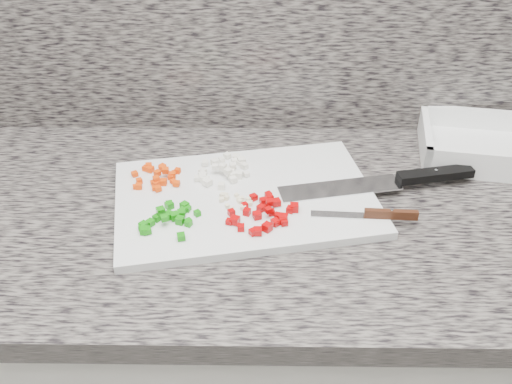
% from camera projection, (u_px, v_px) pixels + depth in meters
% --- Properties ---
extents(cabinet, '(3.92, 0.62, 0.86)m').
position_uv_depth(cabinet, '(256.00, 372.00, 1.29)').
color(cabinet, silver).
rests_on(cabinet, ground).
extents(countertop, '(3.96, 0.64, 0.04)m').
position_uv_depth(countertop, '(257.00, 214.00, 1.04)').
color(countertop, '#645E58').
rests_on(countertop, cabinet).
extents(cutting_board, '(0.51, 0.39, 0.02)m').
position_uv_depth(cutting_board, '(245.00, 198.00, 1.03)').
color(cutting_board, silver).
rests_on(cutting_board, countertop).
extents(carrot_pile, '(0.10, 0.09, 0.02)m').
position_uv_depth(carrot_pile, '(158.00, 176.00, 1.07)').
color(carrot_pile, '#E53D04').
rests_on(carrot_pile, cutting_board).
extents(onion_pile, '(0.10, 0.12, 0.02)m').
position_uv_depth(onion_pile, '(224.00, 170.00, 1.08)').
color(onion_pile, white).
rests_on(onion_pile, cutting_board).
extents(green_pepper_pile, '(0.10, 0.10, 0.02)m').
position_uv_depth(green_pepper_pile, '(170.00, 217.00, 0.96)').
color(green_pepper_pile, '#127D0B').
rests_on(green_pepper_pile, cutting_board).
extents(red_pepper_pile, '(0.12, 0.12, 0.02)m').
position_uv_depth(red_pepper_pile, '(266.00, 214.00, 0.97)').
color(red_pepper_pile, '#AA0204').
rests_on(red_pepper_pile, cutting_board).
extents(garlic_pile, '(0.06, 0.05, 0.01)m').
position_uv_depth(garlic_pile, '(236.00, 201.00, 1.01)').
color(garlic_pile, beige).
rests_on(garlic_pile, cutting_board).
extents(chef_knife, '(0.37, 0.12, 0.02)m').
position_uv_depth(chef_knife, '(403.00, 179.00, 1.06)').
color(chef_knife, silver).
rests_on(chef_knife, cutting_board).
extents(paring_knife, '(0.18, 0.02, 0.02)m').
position_uv_depth(paring_knife, '(377.00, 214.00, 0.97)').
color(paring_knife, silver).
rests_on(paring_knife, cutting_board).
extents(tray, '(0.31, 0.24, 0.06)m').
position_uv_depth(tray, '(491.00, 148.00, 1.16)').
color(tray, white).
rests_on(tray, countertop).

